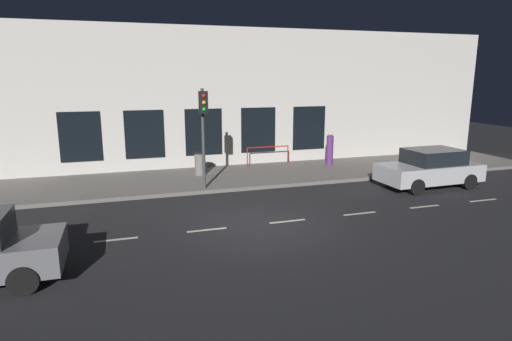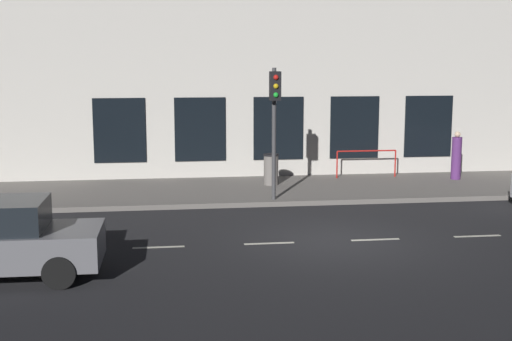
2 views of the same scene
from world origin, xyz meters
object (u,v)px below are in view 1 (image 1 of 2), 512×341
(pedestrian_0, at_px, (330,150))
(traffic_light, at_px, (203,118))
(parked_car_3, at_px, (430,168))
(trash_bin, at_px, (200,163))

(pedestrian_0, bearing_deg, traffic_light, -29.75)
(parked_car_3, relative_size, pedestrian_0, 2.51)
(parked_car_3, distance_m, trash_bin, 9.84)
(parked_car_3, bearing_deg, pedestrian_0, 23.53)
(trash_bin, bearing_deg, traffic_light, 173.56)
(pedestrian_0, bearing_deg, parked_car_3, 63.25)
(parked_car_3, relative_size, trash_bin, 4.06)
(traffic_light, distance_m, trash_bin, 3.41)
(pedestrian_0, xyz_separation_m, trash_bin, (-0.23, 6.58, -0.25))
(parked_car_3, height_order, trash_bin, parked_car_3)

